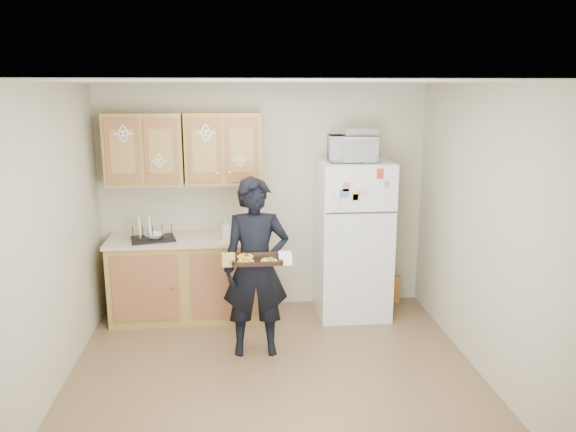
{
  "coord_description": "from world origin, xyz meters",
  "views": [
    {
      "loc": [
        -0.3,
        -4.36,
        2.46
      ],
      "look_at": [
        0.15,
        0.45,
        1.35
      ],
      "focal_mm": 35.0,
      "sensor_mm": 36.0,
      "label": 1
    }
  ],
  "objects_px": {
    "person": "(256,268)",
    "refrigerator": "(353,239)",
    "microwave": "(352,149)",
    "dish_rack": "(153,232)",
    "baking_tray": "(257,260)"
  },
  "relations": [
    {
      "from": "refrigerator",
      "to": "baking_tray",
      "type": "distance_m",
      "value": 1.6
    },
    {
      "from": "person",
      "to": "refrigerator",
      "type": "bearing_deg",
      "value": 38.24
    },
    {
      "from": "microwave",
      "to": "dish_rack",
      "type": "height_order",
      "value": "microwave"
    },
    {
      "from": "person",
      "to": "dish_rack",
      "type": "relative_size",
      "value": 3.8
    },
    {
      "from": "refrigerator",
      "to": "dish_rack",
      "type": "distance_m",
      "value": 2.14
    },
    {
      "from": "microwave",
      "to": "refrigerator",
      "type": "bearing_deg",
      "value": 49.28
    },
    {
      "from": "refrigerator",
      "to": "person",
      "type": "distance_m",
      "value": 1.39
    },
    {
      "from": "microwave",
      "to": "dish_rack",
      "type": "relative_size",
      "value": 1.12
    },
    {
      "from": "refrigerator",
      "to": "dish_rack",
      "type": "height_order",
      "value": "refrigerator"
    },
    {
      "from": "person",
      "to": "dish_rack",
      "type": "distance_m",
      "value": 1.35
    },
    {
      "from": "person",
      "to": "baking_tray",
      "type": "relative_size",
      "value": 3.93
    },
    {
      "from": "refrigerator",
      "to": "person",
      "type": "height_order",
      "value": "refrigerator"
    },
    {
      "from": "refrigerator",
      "to": "person",
      "type": "xyz_separation_m",
      "value": [
        -1.09,
        -0.86,
        -0.01
      ]
    },
    {
      "from": "person",
      "to": "microwave",
      "type": "distance_m",
      "value": 1.65
    },
    {
      "from": "refrigerator",
      "to": "person",
      "type": "relative_size",
      "value": 1.01
    }
  ]
}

